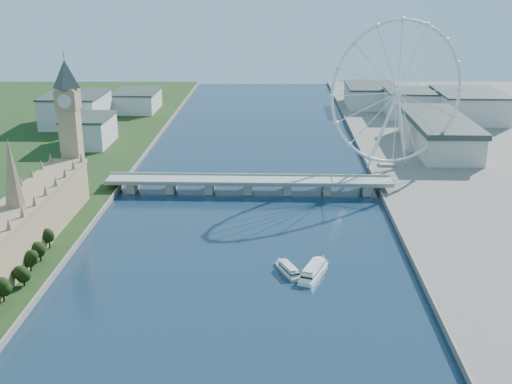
{
  "coord_description": "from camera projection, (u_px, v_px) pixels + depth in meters",
  "views": [
    {
      "loc": [
        21.07,
        -171.19,
        157.55
      ],
      "look_at": [
        8.63,
        210.0,
        29.63
      ],
      "focal_mm": 45.0,
      "sensor_mm": 36.0,
      "label": 1
    }
  ],
  "objects": [
    {
      "name": "westminster_bridge",
      "position": [
        249.0,
        183.0,
        495.14
      ],
      "size": [
        220.0,
        22.0,
        9.5
      ],
      "color": "gray",
      "rests_on": "ground"
    },
    {
      "name": "tour_boat_near",
      "position": [
        289.0,
        273.0,
        359.55
      ],
      "size": [
        16.03,
        25.79,
        5.56
      ],
      "primitive_type": null,
      "rotation": [
        0.0,
        0.0,
        0.41
      ],
      "color": "silver",
      "rests_on": "ground"
    },
    {
      "name": "big_ben",
      "position": [
        69.0,
        111.0,
        459.19
      ],
      "size": [
        20.02,
        20.02,
        110.0
      ],
      "color": "tan",
      "rests_on": "ground"
    },
    {
      "name": "tour_boat_far",
      "position": [
        313.0,
        276.0,
        356.45
      ],
      "size": [
        19.49,
        33.29,
        7.2
      ],
      "primitive_type": null,
      "rotation": [
        0.0,
        0.0,
        -0.37
      ],
      "color": "silver",
      "rests_on": "ground"
    },
    {
      "name": "county_hall",
      "position": [
        437.0,
        150.0,
        615.02
      ],
      "size": [
        54.0,
        144.0,
        35.0
      ],
      "primitive_type": null,
      "color": "beige",
      "rests_on": "ground"
    },
    {
      "name": "parliament_range",
      "position": [
        19.0,
        230.0,
        372.14
      ],
      "size": [
        24.0,
        200.0,
        70.0
      ],
      "color": "tan",
      "rests_on": "ground"
    },
    {
      "name": "city_skyline",
      "position": [
        292.0,
        106.0,
        737.09
      ],
      "size": [
        505.0,
        280.0,
        32.0
      ],
      "color": "beige",
      "rests_on": "ground"
    },
    {
      "name": "london_eye",
      "position": [
        398.0,
        93.0,
        524.26
      ],
      "size": [
        113.6,
        39.12,
        124.3
      ],
      "color": "silver",
      "rests_on": "ground"
    }
  ]
}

